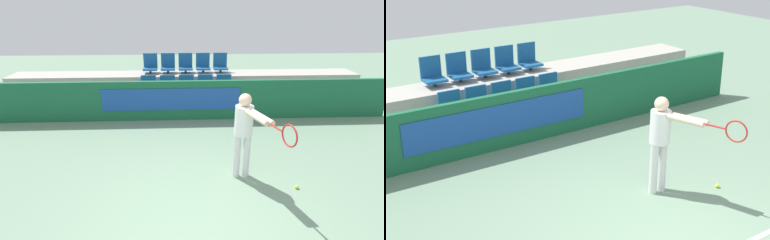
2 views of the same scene
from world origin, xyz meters
TOP-DOWN VIEW (x-y plane):
  - barrier_wall at (-0.01, 4.32)m, footprint 10.85×0.14m
  - bleacher_tier_front at (0.00, 4.85)m, footprint 10.45×0.91m
  - bleacher_tier_middle at (0.00, 5.76)m, footprint 10.45×0.91m
  - stadium_chair_0 at (-1.07, 4.98)m, footprint 0.42×0.40m
  - stadium_chair_1 at (-0.54, 4.98)m, footprint 0.42×0.40m
  - stadium_chair_2 at (0.00, 4.98)m, footprint 0.42×0.40m
  - stadium_chair_3 at (0.54, 4.98)m, footprint 0.42×0.40m
  - stadium_chair_4 at (1.07, 4.98)m, footprint 0.42×0.40m
  - stadium_chair_5 at (-1.07, 5.89)m, footprint 0.42×0.40m
  - stadium_chair_6 at (-0.54, 5.89)m, footprint 0.42×0.40m
  - stadium_chair_7 at (0.00, 5.89)m, footprint 0.42×0.40m
  - stadium_chair_8 at (0.54, 5.89)m, footprint 0.42×0.40m
  - stadium_chair_9 at (1.07, 5.89)m, footprint 0.42×0.40m
  - tennis_player at (0.90, 1.37)m, footprint 0.59×1.43m
  - tennis_ball at (1.76, 0.98)m, footprint 0.07×0.07m

SIDE VIEW (x-z plane):
  - tennis_ball at x=1.76m, z-range 0.00..0.07m
  - bleacher_tier_front at x=0.00m, z-range 0.00..0.47m
  - bleacher_tier_middle at x=0.00m, z-range 0.00..0.94m
  - barrier_wall at x=-0.01m, z-range 0.00..1.07m
  - stadium_chair_0 at x=-1.07m, z-range 0.42..0.99m
  - stadium_chair_1 at x=-0.54m, z-range 0.42..0.99m
  - stadium_chair_2 at x=0.00m, z-range 0.42..0.99m
  - stadium_chair_3 at x=0.54m, z-range 0.42..0.99m
  - stadium_chair_4 at x=1.07m, z-range 0.42..0.99m
  - tennis_player at x=0.90m, z-range 0.18..1.75m
  - stadium_chair_5 at x=-1.07m, z-range 0.88..1.46m
  - stadium_chair_6 at x=-0.54m, z-range 0.88..1.46m
  - stadium_chair_7 at x=0.00m, z-range 0.88..1.46m
  - stadium_chair_8 at x=0.54m, z-range 0.88..1.46m
  - stadium_chair_9 at x=1.07m, z-range 0.88..1.46m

